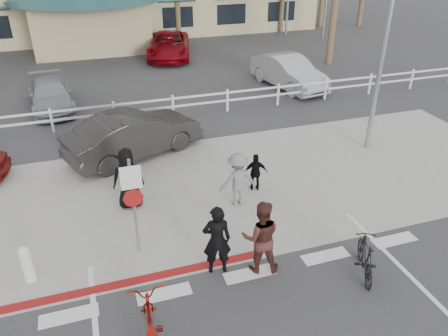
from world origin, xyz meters
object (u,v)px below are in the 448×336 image
object	(u,v)px
sign_post	(134,203)
car_white_sedan	(134,134)
bike_black	(366,257)
bike_red	(149,330)

from	to	relation	value
sign_post	car_white_sedan	xyz separation A→B (m)	(0.70, 5.35, -0.66)
car_white_sedan	bike_black	bearing A→B (deg)	-174.40
sign_post	bike_red	bearing A→B (deg)	-94.16
sign_post	bike_black	distance (m)	5.47
bike_red	bike_black	world-z (taller)	bike_red
bike_red	bike_black	bearing A→B (deg)	-168.39
bike_red	sign_post	bearing A→B (deg)	-88.74
bike_red	bike_black	distance (m)	5.07
sign_post	bike_black	bearing A→B (deg)	-26.23
bike_black	car_white_sedan	xyz separation A→B (m)	(-4.13, 7.73, 0.32)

